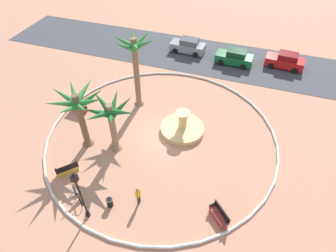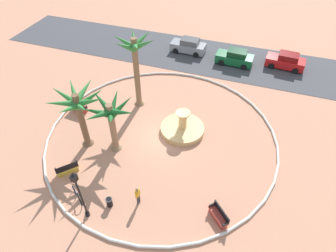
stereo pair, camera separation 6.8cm
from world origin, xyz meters
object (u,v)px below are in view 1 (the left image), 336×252
parked_car_third (285,61)px  palm_tree_by_curb (135,58)px  bench_west (79,108)px  lamppost (80,193)px  bicycle_red_frame (78,196)px  bench_north (68,170)px  trash_bin (110,202)px  fountain (182,128)px  palm_tree_mid_plaza (110,116)px  bench_east (219,216)px  parked_car_leftmost (188,46)px  palm_tree_near_fountain (78,106)px  parked_car_second (234,57)px  person_cyclist_helmet (138,195)px

parked_car_third → palm_tree_by_curb: bearing=-138.8°
bench_west → parked_car_third: (17.28, 13.70, 0.43)m
lamppost → bicycle_red_frame: 2.65m
palm_tree_by_curb → parked_car_third: bearing=41.2°
bench_north → trash_bin: bench_north is taller
palm_tree_by_curb → bench_north: bearing=-101.3°
fountain → palm_tree_mid_plaza: bearing=-141.1°
bench_east → palm_tree_mid_plaza: bearing=159.0°
lamppost → bicycle_red_frame: bearing=145.0°
fountain → palm_tree_mid_plaza: palm_tree_mid_plaza is taller
bench_east → parked_car_leftmost: 21.41m
palm_tree_mid_plaza → trash_bin: bearing=-68.2°
palm_tree_near_fountain → palm_tree_by_curb: palm_tree_by_curb is taller
palm_tree_near_fountain → palm_tree_mid_plaza: 2.42m
bench_west → bench_north: size_ratio=1.08×
parked_car_second → palm_tree_near_fountain: bearing=-119.9°
fountain → palm_tree_by_curb: bearing=155.7°
palm_tree_by_curb → palm_tree_mid_plaza: bearing=-85.7°
bench_north → parked_car_third: 24.63m
bench_east → lamppost: 8.68m
bench_east → lamppost: size_ratio=0.34×
palm_tree_near_fountain → bicycle_red_frame: (2.01, -4.78, -3.48)m
fountain → person_cyclist_helmet: fountain is taller
bench_east → bench_north: same height
palm_tree_near_fountain → parked_car_second: 18.60m
palm_tree_near_fountain → bicycle_red_frame: size_ratio=3.60×
trash_bin → bicycle_red_frame: size_ratio=0.51×
palm_tree_mid_plaza → person_cyclist_helmet: bearing=-47.4°
parked_car_second → parked_car_third: 5.42m
palm_tree_mid_plaza → bench_west: (-5.19, 3.02, -3.07)m
bench_west → parked_car_second: size_ratio=0.40×
fountain → bench_west: 9.62m
bench_west → trash_bin: (7.09, -7.78, 0.04)m
fountain → person_cyclist_helmet: 7.58m
bench_east → bench_north: size_ratio=0.98×
bench_east → trash_bin: 7.13m
bicycle_red_frame → person_cyclist_helmet: 4.16m
palm_tree_mid_plaza → bench_north: (-2.24, -3.31, -3.07)m
palm_tree_by_curb → bench_north: palm_tree_by_curb is taller
bicycle_red_frame → parked_car_leftmost: bearing=85.8°
bench_west → person_cyclist_helmet: size_ratio=1.01×
fountain → parked_car_third: (7.68, 13.15, 0.48)m
bench_west → parked_car_leftmost: parked_car_leftmost is taller
trash_bin → person_cyclist_helmet: size_ratio=0.45×
bicycle_red_frame → parked_car_third: (12.45, 21.73, 0.40)m
bench_east → bench_west: size_ratio=0.91×
bicycle_red_frame → parked_car_second: (7.14, 20.68, 0.40)m
palm_tree_by_curb → parked_car_third: (12.53, 10.97, -4.07)m
fountain → lamppost: lamppost is taller
palm_tree_by_curb → parked_car_second: (7.21, 9.93, -4.07)m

